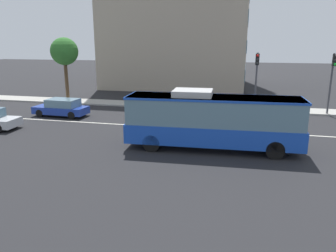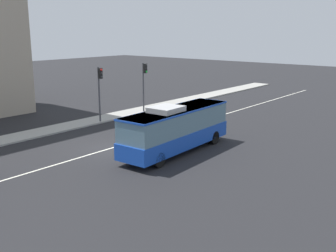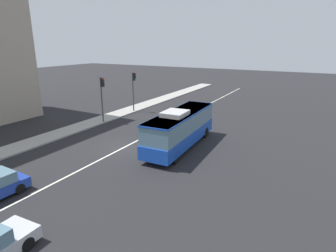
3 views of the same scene
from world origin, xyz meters
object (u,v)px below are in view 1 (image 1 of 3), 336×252
sedan_blue (62,108)px  traffic_light_near_corner (257,72)px  street_tree_kerbside_left (64,52)px  transit_bus (213,119)px  traffic_light_mid_block (333,73)px

sedan_blue → traffic_light_near_corner: bearing=-159.6°
traffic_light_near_corner → street_tree_kerbside_left: bearing=-92.5°
transit_bus → sedan_blue: (-13.19, 5.85, -1.09)m
sedan_blue → street_tree_kerbside_left: (-3.51, 7.14, 4.34)m
transit_bus → traffic_light_near_corner: bearing=73.8°
traffic_light_near_corner → sedan_blue: bearing=-68.7°
transit_bus → traffic_light_mid_block: bearing=49.3°
traffic_light_near_corner → street_tree_kerbside_left: size_ratio=0.79×
sedan_blue → street_tree_kerbside_left: size_ratio=0.70×
transit_bus → sedan_blue: 14.47m
sedan_blue → street_tree_kerbside_left: bearing=-61.6°
traffic_light_mid_block → traffic_light_near_corner: bearing=-93.8°
traffic_light_mid_block → street_tree_kerbside_left: (-25.48, 1.84, 1.50)m
traffic_light_near_corner → traffic_light_mid_block: (6.09, 0.08, 0.00)m
sedan_blue → traffic_light_mid_block: size_ratio=0.88×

